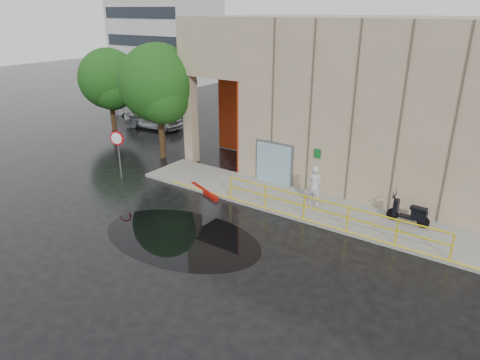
% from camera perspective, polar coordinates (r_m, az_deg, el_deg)
% --- Properties ---
extents(ground, '(120.00, 120.00, 0.00)m').
position_cam_1_polar(ground, '(17.61, -6.00, -6.54)').
color(ground, black).
rests_on(ground, ground).
extents(sidewalk, '(20.00, 3.00, 0.15)m').
position_cam_1_polar(sidewalk, '(19.18, 12.12, -4.19)').
color(sidewalk, gray).
rests_on(sidewalk, ground).
extents(building, '(20.00, 10.17, 8.00)m').
position_cam_1_polar(building, '(23.58, 21.76, 10.22)').
color(building, gray).
rests_on(building, ground).
extents(guardrail, '(9.56, 0.06, 1.03)m').
position_cam_1_polar(guardrail, '(17.71, 11.29, -4.23)').
color(guardrail, '#DCC40B').
rests_on(guardrail, sidewalk).
extents(distant_building, '(12.00, 8.08, 15.00)m').
position_cam_1_polar(distant_building, '(55.08, -10.08, 20.63)').
color(distant_building, '#B6B6B1').
rests_on(distant_building, ground).
extents(person, '(0.69, 0.46, 1.84)m').
position_cam_1_polar(person, '(19.21, 9.87, -0.73)').
color(person, '#BDBCC2').
rests_on(person, sidewalk).
extents(scooter, '(1.73, 0.59, 1.33)m').
position_cam_1_polar(scooter, '(18.60, 21.72, -3.34)').
color(scooter, black).
rests_on(scooter, sidewalk).
extents(stop_sign, '(0.73, 0.33, 2.59)m').
position_cam_1_polar(stop_sign, '(22.91, -16.01, 4.63)').
color(stop_sign, slate).
rests_on(stop_sign, ground).
extents(red_curb, '(2.29, 1.06, 0.18)m').
position_cam_1_polar(red_curb, '(20.89, -4.80, -1.50)').
color(red_curb, '#8B0C04').
rests_on(red_curb, ground).
extents(puddle, '(7.07, 4.63, 0.01)m').
position_cam_1_polar(puddle, '(17.08, -7.86, -7.57)').
color(puddle, black).
rests_on(puddle, ground).
extents(car_a, '(4.79, 2.28, 1.58)m').
position_cam_1_polar(car_a, '(32.95, -11.46, 8.14)').
color(car_a, silver).
rests_on(car_a, ground).
extents(car_b, '(4.55, 2.01, 1.45)m').
position_cam_1_polar(car_b, '(37.19, -13.47, 9.41)').
color(car_b, silver).
rests_on(car_b, ground).
extents(car_c, '(4.83, 2.35, 1.35)m').
position_cam_1_polar(car_c, '(36.03, -9.94, 9.22)').
color(car_c, silver).
rests_on(car_c, ground).
extents(tree_near, '(4.45, 4.45, 6.67)m').
position_cam_1_polar(tree_near, '(25.15, -10.71, 12.15)').
color(tree_near, '#321F10').
rests_on(tree_near, ground).
extents(tree_far, '(4.27, 4.27, 5.88)m').
position_cam_1_polar(tree_far, '(32.51, -16.97, 12.48)').
color(tree_far, '#321F10').
rests_on(tree_far, ground).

